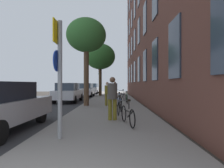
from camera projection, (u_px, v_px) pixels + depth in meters
The scene contains 20 objects.
ground_plane at pixel (73, 101), 16.52m from camera, with size 41.80×41.80×0.00m, color #332D28.
road_asphalt at pixel (50, 101), 16.54m from camera, with size 7.00×38.00×0.01m, color #2D2D30.
sidewalk at pixel (112, 101), 16.48m from camera, with size 4.20×38.00×0.12m, color gray.
building_facade at pixel (142, 1), 15.95m from camera, with size 0.56×27.00×17.53m.
sign_post at pixel (59, 69), 4.85m from camera, with size 0.16×0.60×3.10m.
traffic_light at pixel (100, 77), 22.88m from camera, with size 0.43×0.24×3.40m.
tree_near at pixel (86, 36), 12.18m from camera, with size 2.62×2.62×5.78m.
tree_far at pixel (100, 57), 22.75m from camera, with size 3.72×3.72×6.41m.
bicycle_0 at pixel (128, 115), 6.47m from camera, with size 0.50×1.67×0.91m.
bicycle_1 at pixel (120, 106), 8.87m from camera, with size 0.43×1.63×0.90m.
bicycle_2 at pixel (119, 101), 11.27m from camera, with size 0.47×1.67×0.94m.
bicycle_3 at pixel (127, 99), 13.66m from camera, with size 0.42×1.58×0.90m.
bicycle_4 at pixel (123, 96), 16.06m from camera, with size 0.49×1.63×0.95m.
bicycle_5 at pixel (116, 94), 18.47m from camera, with size 0.46×1.63×0.95m.
pedestrian_0 at pixel (112, 95), 7.31m from camera, with size 0.53×0.53×1.71m.
pedestrian_1 at pixel (107, 92), 12.23m from camera, with size 0.49×0.49×1.57m.
pedestrian_2 at pixel (115, 88), 21.03m from camera, with size 0.49×0.49×1.69m.
car_1 at pixel (68, 92), 15.73m from camera, with size 1.83×4.39×1.62m.
car_2 at pixel (86, 90), 22.54m from camera, with size 1.85×4.15×1.62m.
car_3 at pixel (92, 88), 28.89m from camera, with size 1.98×4.09×1.62m.
Camera 1 is at (1.25, -1.48, 1.56)m, focal length 29.49 mm.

